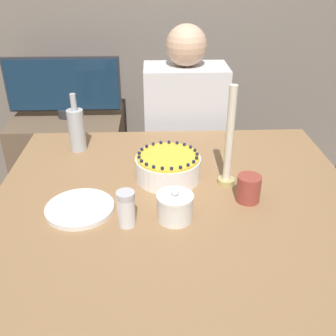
% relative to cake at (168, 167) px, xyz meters
% --- Properties ---
extents(dining_table, '(1.22, 1.12, 0.73)m').
position_rel_cake_xyz_m(dining_table, '(0.03, -0.14, -0.15)').
color(dining_table, '#936D47').
rests_on(dining_table, ground_plane).
extents(cake, '(0.23, 0.23, 0.10)m').
position_rel_cake_xyz_m(cake, '(0.00, 0.00, 0.00)').
color(cake, white).
rests_on(cake, dining_table).
extents(sugar_bowl, '(0.11, 0.11, 0.11)m').
position_rel_cake_xyz_m(sugar_bowl, '(0.01, -0.25, -0.00)').
color(sugar_bowl, white).
rests_on(sugar_bowl, dining_table).
extents(sugar_shaker, '(0.05, 0.05, 0.11)m').
position_rel_cake_xyz_m(sugar_shaker, '(-0.13, -0.27, 0.01)').
color(sugar_shaker, white).
rests_on(sugar_shaker, dining_table).
extents(plate_stack, '(0.22, 0.22, 0.02)m').
position_rel_cake_xyz_m(plate_stack, '(-0.29, -0.19, -0.04)').
color(plate_stack, white).
rests_on(plate_stack, dining_table).
extents(candle, '(0.06, 0.06, 0.35)m').
position_rel_cake_xyz_m(candle, '(0.20, -0.05, 0.11)').
color(candle, tan).
rests_on(candle, dining_table).
extents(bottle, '(0.07, 0.07, 0.24)m').
position_rel_cake_xyz_m(bottle, '(-0.36, 0.25, 0.05)').
color(bottle, '#B2B7BC').
rests_on(bottle, dining_table).
extents(cup, '(0.08, 0.08, 0.09)m').
position_rel_cake_xyz_m(cup, '(0.25, -0.16, 0.00)').
color(cup, '#993D33').
rests_on(cup, dining_table).
extents(person_man_blue_shirt, '(0.40, 0.34, 1.16)m').
position_rel_cake_xyz_m(person_man_blue_shirt, '(0.11, 0.62, -0.27)').
color(person_man_blue_shirt, '#595960').
rests_on(person_man_blue_shirt, ground_plane).
extents(side_cabinet, '(0.63, 0.48, 0.59)m').
position_rel_cake_xyz_m(side_cabinet, '(-0.56, 0.98, -0.48)').
color(side_cabinet, brown).
rests_on(side_cabinet, ground_plane).
extents(tv_monitor, '(0.65, 0.10, 0.35)m').
position_rel_cake_xyz_m(tv_monitor, '(-0.56, 0.98, 0.00)').
color(tv_monitor, '#2D2D33').
rests_on(tv_monitor, side_cabinet).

